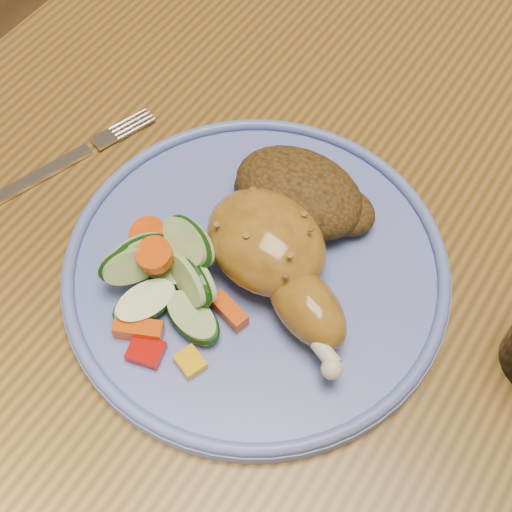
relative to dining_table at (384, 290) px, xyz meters
The scene contains 8 objects.
ground 0.67m from the dining_table, ahead, with size 4.00×4.00×0.00m, color #4E371A.
dining_table is the anchor object (origin of this frame).
plate 0.15m from the dining_table, 131.96° to the right, with size 0.31×0.31×0.01m, color #5466B4.
plate_rim 0.16m from the dining_table, 131.96° to the right, with size 0.31×0.31×0.01m, color #5466B4.
chicken_leg 0.16m from the dining_table, 126.27° to the right, with size 0.16×0.12×0.05m.
rice_pilaf 0.14m from the dining_table, 164.05° to the right, with size 0.12×0.08×0.05m.
vegetable_pile 0.23m from the dining_table, 131.19° to the right, with size 0.12×0.12×0.06m.
fork 0.31m from the dining_table, 162.15° to the right, with size 0.06×0.15×0.00m.
Camera 1 is at (0.08, -0.34, 1.24)m, focal length 50.00 mm.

